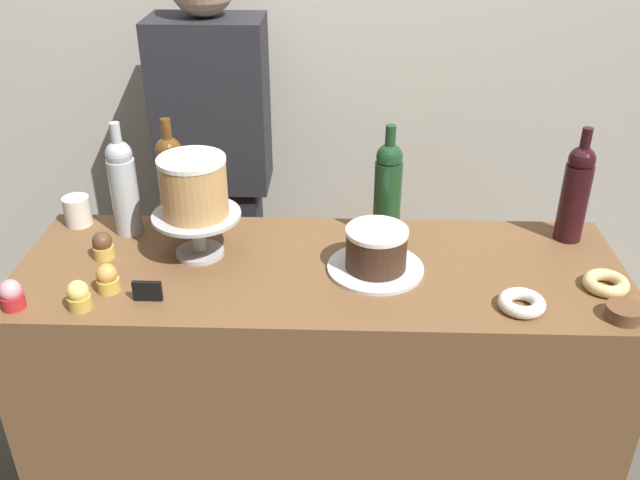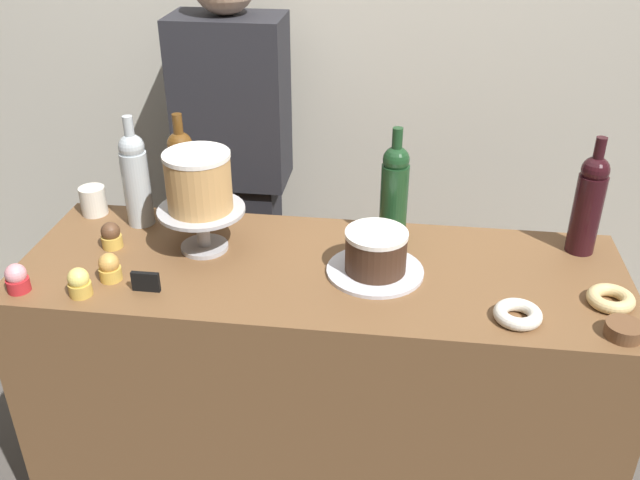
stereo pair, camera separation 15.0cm
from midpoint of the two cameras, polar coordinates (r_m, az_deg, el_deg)
The scene contains 20 objects.
back_wall at distance 2.44m, azimuth -1.13°, elevation 16.73°, with size 6.00×0.05×2.60m.
display_counter at distance 2.07m, azimuth -2.13°, elevation -12.79°, with size 1.59×0.55×0.89m.
cake_stand_pedestal at distance 1.86m, azimuth -12.37°, elevation 1.03°, with size 0.23×0.23×0.12m.
white_layer_cake at distance 1.81m, azimuth -12.76°, elevation 4.30°, with size 0.17×0.17×0.16m.
silver_serving_platter at distance 1.79m, azimuth 2.21°, elevation -2.39°, with size 0.25×0.25×0.01m.
chocolate_round_cake at distance 1.76m, azimuth 2.25°, elevation -0.73°, with size 0.16×0.16×0.11m.
wine_bottle_clear at distance 2.00m, azimuth -18.01°, elevation 4.27°, with size 0.08×0.08×0.33m.
wine_bottle_dark_red at distance 1.97m, azimuth 18.34°, elevation 3.78°, with size 0.08×0.08×0.33m.
wine_bottle_green at distance 1.89m, azimuth 3.36°, elevation 4.23°, with size 0.08×0.08×0.33m.
wine_bottle_amber at distance 1.99m, azimuth -14.26°, elevation 4.72°, with size 0.08×0.08×0.33m.
cupcake_lemon at distance 1.75m, azimuth -21.68°, elevation -4.37°, with size 0.06×0.06×0.07m.
cupcake_caramel at distance 1.79m, azimuth -19.47°, elevation -3.08°, with size 0.06×0.06×0.07m.
cupcake_chocolate at distance 1.94m, azimuth -19.64°, elevation -0.52°, with size 0.06×0.06×0.07m.
cupcake_strawberry at distance 1.82m, azimuth -26.35°, elevation -4.16°, with size 0.06×0.06×0.07m.
donut_glazed at distance 1.82m, azimuth 20.40°, elevation -3.43°, with size 0.11×0.11×0.03m.
donut_sugar at distance 1.68m, azimuth 13.89°, elevation -5.15°, with size 0.11×0.11×0.03m.
cookie_stack at distance 1.72m, azimuth 21.54°, elevation -5.66°, with size 0.08×0.08×0.03m.
price_sign_chalkboard at distance 1.73m, azimuth -16.51°, elevation -4.13°, with size 0.07×0.01×0.05m.
coffee_cup_ceramic at distance 2.14m, azimuth -21.33°, elevation 2.21°, with size 0.08×0.08×0.08m.
barista_figure at distance 2.40m, azimuth -10.23°, elevation 4.41°, with size 0.36×0.22×1.60m.
Camera 1 is at (0.05, -1.54, 1.83)m, focal length 38.74 mm.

